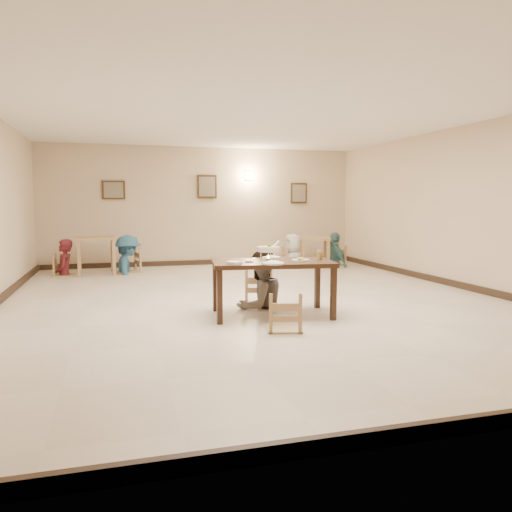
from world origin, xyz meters
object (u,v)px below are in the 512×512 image
object	(u,v)px
main_diner	(260,250)
bg_diner_b	(127,235)
bg_table_left	(96,243)
bg_diner_c	(293,234)
bg_chair_rl	(293,248)
bg_chair_lr	(127,249)
bg_diner_d	(335,232)
bg_table_right	(315,243)
main_table	(272,267)
drink_glass	(320,255)
bg_diner_a	(63,239)
chair_far	(259,274)
curry_warmer	(268,249)
bg_chair_ll	(64,255)
bg_chair_rr	(335,247)
chair_near	(284,294)

from	to	relation	value
main_diner	bg_diner_b	size ratio (longest dim) A/B	1.00
bg_table_left	bg_diner_c	bearing A→B (deg)	0.63
bg_chair_rl	bg_table_left	bearing A→B (deg)	93.10
bg_chair_lr	bg_diner_d	size ratio (longest dim) A/B	0.65
bg_table_left	bg_table_right	distance (m)	5.22
bg_diner_c	bg_table_left	bearing A→B (deg)	-92.92
main_table	bg_diner_d	world-z (taller)	bg_diner_d
drink_glass	bg_diner_c	world-z (taller)	bg_diner_c
main_table	drink_glass	xyz separation A→B (m)	(0.70, -0.05, 0.15)
bg_diner_a	bg_diner_d	size ratio (longest dim) A/B	0.95
main_table	bg_chair_lr	distance (m)	5.37
chair_far	bg_diner_c	world-z (taller)	bg_diner_c
chair_far	drink_glass	bearing A→B (deg)	-33.39
main_table	drink_glass	size ratio (longest dim) A/B	12.25
main_table	bg_chair_rl	distance (m)	5.48
drink_glass	bg_table_left	xyz separation A→B (m)	(-3.22, 5.04, -0.14)
curry_warmer	bg_chair_lr	size ratio (longest dim) A/B	0.31
main_diner	bg_chair_ll	world-z (taller)	main_diner
drink_glass	bg_chair_ll	distance (m)	6.34
bg_table_left	bg_diner_b	bearing A→B (deg)	4.81
bg_diner_c	curry_warmer	bearing A→B (deg)	-27.14
chair_far	bg_chair_rr	bearing A→B (deg)	67.27
main_table	bg_diner_d	size ratio (longest dim) A/B	1.04
bg_chair_rl	bg_diner_c	distance (m)	0.34
bg_table_right	bg_table_left	bearing A→B (deg)	-179.94
bg_table_left	bg_diner_a	size ratio (longest dim) A/B	0.55
bg_chair_lr	bg_diner_b	world-z (taller)	bg_diner_b
bg_table_left	bg_diner_b	world-z (taller)	bg_diner_b
bg_chair_rl	bg_diner_a	distance (m)	5.35
main_diner	bg_diner_a	xyz separation A→B (m)	(-3.21, 4.31, -0.06)
chair_far	bg_diner_b	world-z (taller)	bg_diner_b
bg_table_left	bg_table_right	world-z (taller)	bg_table_left
bg_chair_lr	bg_diner_c	size ratio (longest dim) A/B	0.67
main_diner	drink_glass	size ratio (longest dim) A/B	12.00
bg_table_right	bg_chair_lr	world-z (taller)	bg_chair_lr
bg_diner_d	main_table	bearing A→B (deg)	135.37
main_table	drink_glass	world-z (taller)	drink_glass
main_diner	bg_table_right	bearing A→B (deg)	-143.41
drink_glass	bg_chair_rr	size ratio (longest dim) A/B	0.15
main_diner	bg_chair_rl	distance (m)	4.90
main_table	chair_far	world-z (taller)	chair_far
chair_near	drink_glass	xyz separation A→B (m)	(0.80, 0.76, 0.39)
drink_glass	chair_near	bearing A→B (deg)	-136.24
curry_warmer	bg_table_right	xyz separation A→B (m)	(2.76, 4.99, -0.34)
chair_near	bg_table_left	bearing A→B (deg)	-53.34
main_diner	bg_chair_ll	bearing A→B (deg)	-75.06
curry_warmer	bg_diner_a	size ratio (longest dim) A/B	0.21
chair_near	bg_table_left	distance (m)	6.29
curry_warmer	bg_diner_c	xyz separation A→B (m)	(2.20, 5.03, -0.12)
bg_chair_ll	chair_far	bearing A→B (deg)	-141.45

